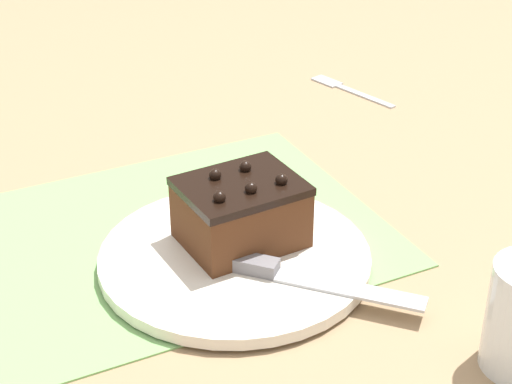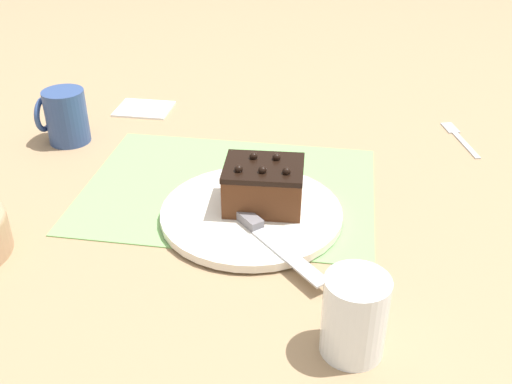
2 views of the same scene
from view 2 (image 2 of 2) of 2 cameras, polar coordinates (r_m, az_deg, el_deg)
The scene contains 9 objects.
ground_plane at distance 0.96m, azimuth -2.60°, elevation 0.26°, with size 3.00×3.00×0.00m, color #9E7F5B.
placemat_woven at distance 0.96m, azimuth -2.61°, elevation 0.37°, with size 0.46×0.34×0.00m, color #7AB266.
cake_plate at distance 0.88m, azimuth -0.44°, elevation -2.03°, with size 0.27×0.27×0.01m.
chocolate_cake at distance 0.87m, azimuth 0.73°, elevation 0.67°, with size 0.12×0.10×0.08m.
serving_knife at distance 0.83m, azimuth 0.31°, elevation -3.53°, with size 0.16×0.16×0.01m.
drinking_glass at distance 0.66m, azimuth 9.36°, elevation -11.56°, with size 0.07×0.07×0.10m.
coffee_mug at distance 1.15m, azimuth -17.73°, elevation 6.87°, with size 0.09×0.07×0.10m.
folded_napkin at distance 1.27m, azimuth -10.62°, elevation 7.88°, with size 0.11×0.09×0.01m, color white.
dessert_fork at distance 1.19m, azimuth 18.70°, elevation 5.08°, with size 0.06×0.15×0.01m.
Camera 2 is at (-0.17, 0.81, 0.49)m, focal length 42.00 mm.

